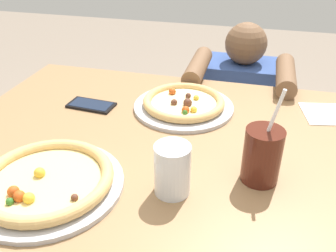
# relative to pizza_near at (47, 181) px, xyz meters

# --- Properties ---
(dining_table) EXTENTS (1.27, 0.92, 0.75)m
(dining_table) POSITION_rel_pizza_near_xyz_m (0.22, 0.25, -0.12)
(dining_table) COLOR #936D47
(dining_table) RESTS_ON ground
(pizza_near) EXTENTS (0.35, 0.35, 0.04)m
(pizza_near) POSITION_rel_pizza_near_xyz_m (0.00, 0.00, 0.00)
(pizza_near) COLOR #B7B7BC
(pizza_near) RESTS_ON dining_table
(pizza_far) EXTENTS (0.32, 0.32, 0.04)m
(pizza_far) POSITION_rel_pizza_near_xyz_m (0.22, 0.46, -0.00)
(pizza_far) COLOR #B7B7BC
(pizza_far) RESTS_ON dining_table
(drink_cup_colored) EXTENTS (0.09, 0.09, 0.24)m
(drink_cup_colored) POSITION_rel_pizza_near_xyz_m (0.47, 0.15, 0.05)
(drink_cup_colored) COLOR #4C1E14
(drink_cup_colored) RESTS_ON dining_table
(water_cup_clear) EXTENTS (0.08, 0.08, 0.12)m
(water_cup_clear) POSITION_rel_pizza_near_xyz_m (0.28, 0.06, 0.04)
(water_cup_clear) COLOR silver
(water_cup_clear) RESTS_ON dining_table
(paper_napkin) EXTENTS (0.18, 0.17, 0.00)m
(paper_napkin) POSITION_rel_pizza_near_xyz_m (0.67, 0.53, -0.02)
(paper_napkin) COLOR white
(paper_napkin) RESTS_ON dining_table
(cell_phone) EXTENTS (0.16, 0.09, 0.01)m
(cell_phone) POSITION_rel_pizza_near_xyz_m (-0.08, 0.40, -0.01)
(cell_phone) COLOR black
(cell_phone) RESTS_ON dining_table
(diner_seated) EXTENTS (0.39, 0.51, 0.91)m
(diner_seated) POSITION_rel_pizza_near_xyz_m (0.37, 0.96, -0.35)
(diner_seated) COLOR #333847
(diner_seated) RESTS_ON ground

